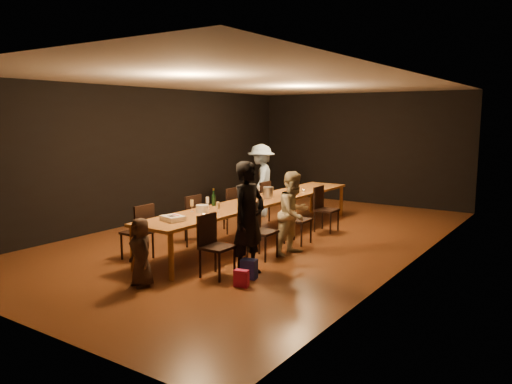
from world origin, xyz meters
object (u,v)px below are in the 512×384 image
Objects in this scene: chair_right_2 at (298,219)px; man_blue at (261,181)px; chair_right_0 at (217,246)px; chair_right_1 at (262,231)px; birthday_cake at (173,218)px; chair_left_2 at (225,210)px; woman_birthday at (249,218)px; plate_stack at (202,209)px; chair_left_1 at (186,219)px; child at (141,252)px; champagne_bottle at (214,197)px; chair_left_3 at (258,202)px; ice_bucket at (268,193)px; table at (260,202)px; chair_right_3 at (327,209)px; woman_tan at (294,213)px; chair_left_0 at (137,232)px.

chair_right_2 is 0.54× the size of man_blue.
chair_right_0 is 1.00× the size of chair_right_2.
chair_right_1 is 2.33× the size of birthday_cake.
chair_right_2 is at bearing 25.01° from man_blue.
woman_birthday is (2.00, -2.02, 0.39)m from chair_left_2.
plate_stack is at bearing -129.80° from chair_right_0.
chair_left_1 is at bearing -17.78° from man_blue.
chair_right_0 is at bearing -125.22° from chair_left_1.
champagne_bottle is (-0.55, 2.28, 0.42)m from child.
chair_left_3 is at bearing -144.69° from chair_right_1.
child is (1.37, -5.07, -0.37)m from man_blue.
ice_bucket reaches higher than child.
chair_left_1 reaches higher than table.
chair_right_1 is 0.55× the size of woman_birthday.
chair_right_2 is 2.08m from woman_birthday.
chair_left_3 is (-1.70, 0.00, 0.00)m from chair_right_3.
child is at bearing 168.66° from woman_tan.
chair_right_1 reaches higher than table.
chair_left_0 is 4.23× the size of plate_stack.
chair_right_1 is 2.19m from child.
chair_left_0 is 0.90m from birthday_cake.
child reaches higher than chair_right_0.
chair_right_3 is at bearing 180.00° from chair_right_1.
chair_right_0 and chair_right_2 have the same top height.
child is at bearing -76.50° from champagne_bottle.
chair_left_0 is 2.65m from woman_tan.
woman_birthday reaches higher than chair_right_3.
chair_right_1 is 0.54× the size of man_blue.
ice_bucket reaches higher than chair_right_3.
chair_right_2 is at bearing -35.31° from chair_left_0.
chair_right_2 is at bearing -17.04° from ice_bucket.
table is at bearing -144.69° from chair_right_1.
chair_left_3 is 0.65× the size of woman_tan.
chair_left_2 and chair_left_3 have the same top height.
woman_birthday is 5.38× the size of champagne_bottle.
chair_left_1 is 1.51m from birthday_cake.
ice_bucket is (-1.12, 2.27, 0.01)m from woman_birthday.
chair_right_3 is at bearing 49.14° from ice_bucket.
chair_right_2 is at bearing -0.00° from chair_right_3.
chair_left_1 is 4.23× the size of plate_stack.
woman_birthday is at bearing -18.20° from plate_stack.
man_blue is 2.91m from champagne_bottle.
chair_right_1 and chair_right_3 have the same top height.
chair_right_2 is 0.78m from woman_tan.
chair_right_3 is 2.12m from man_blue.
champagne_bottle is (0.52, 0.18, 0.44)m from chair_left_1.
champagne_bottle is (0.52, -2.22, 0.44)m from chair_left_3.
chair_right_2 reaches higher than table.
chair_left_3 is (0.00, 2.40, 0.00)m from chair_left_1.
chair_left_3 is 2.33m from champagne_bottle.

